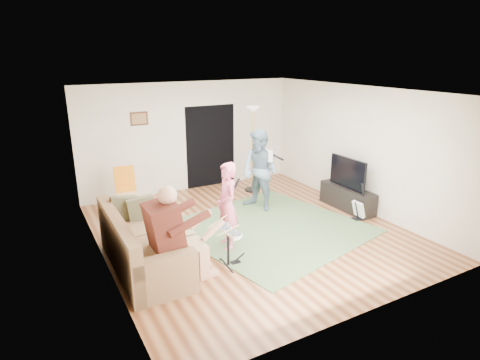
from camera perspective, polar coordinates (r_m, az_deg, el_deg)
name	(u,v)px	position (r m, az deg, el deg)	size (l,w,h in m)	color
floor	(250,231)	(7.96, 1.49, -7.23)	(6.00, 6.00, 0.00)	brown
walls	(251,165)	(7.50, 1.57, 2.18)	(5.50, 6.00, 2.70)	silver
ceiling	(252,91)	(7.26, 1.66, 12.51)	(6.00, 6.00, 0.00)	white
window_blinds	(95,172)	(6.74, -19.91, 1.09)	(2.05, 2.05, 0.00)	#9A612F
doorway	(211,146)	(10.39, -4.19, 4.80)	(2.10, 2.10, 0.00)	black
picture_frame	(139,119)	(9.64, -14.16, 8.46)	(0.42, 0.03, 0.32)	#3F2314
area_rug	(271,228)	(8.09, 4.41, -6.80)	(3.25, 3.24, 0.02)	#4A683F
sofa	(138,250)	(6.76, -14.31, -9.63)	(0.95, 2.32, 0.94)	olive
drummer	(178,244)	(6.19, -8.79, -8.95)	(1.00, 0.56, 1.54)	#532017
drum_kit	(228,249)	(6.62, -1.68, -9.84)	(0.36, 0.65, 0.67)	black
singer	(227,206)	(7.05, -1.85, -3.69)	(0.57, 0.38, 1.57)	#E16284
microphone	(237,183)	(7.01, -0.43, -0.46)	(0.06, 0.06, 0.24)	black
guitarist	(260,171)	(8.76, 2.83, 1.34)	(0.87, 0.68, 1.79)	slate
guitar_held	(268,155)	(8.78, 3.98, 3.53)	(0.12, 0.60, 0.26)	silver
guitar_spare	(359,209)	(8.76, 16.54, -4.00)	(0.29, 0.26, 0.80)	black
torchiere_lamp	(253,134)	(9.85, 1.83, 6.55)	(0.38, 0.38, 2.12)	black
dining_chair	(127,199)	(8.90, -15.78, -2.56)	(0.49, 0.51, 1.05)	#D2B788
tv_cabinet	(347,198)	(9.28, 15.01, -2.49)	(0.40, 1.40, 0.50)	black
television	(348,173)	(9.07, 15.08, 1.02)	(0.06, 1.03, 0.66)	black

